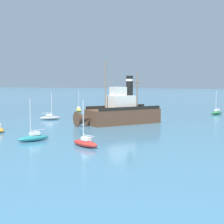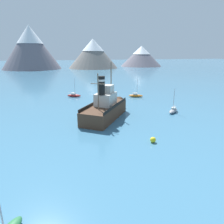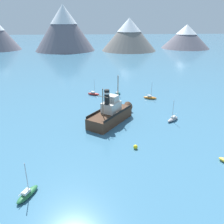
{
  "view_description": "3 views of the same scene",
  "coord_description": "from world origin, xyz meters",
  "px_view_note": "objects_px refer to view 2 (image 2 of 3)",
  "views": [
    {
      "loc": [
        -20.64,
        51.53,
        6.78
      ],
      "look_at": [
        -0.11,
        2.62,
        2.13
      ],
      "focal_mm": 55.0,
      "sensor_mm": 36.0,
      "label": 1
    },
    {
      "loc": [
        -9.28,
        -34.14,
        11.58
      ],
      "look_at": [
        0.01,
        -2.23,
        1.65
      ],
      "focal_mm": 32.0,
      "sensor_mm": 36.0,
      "label": 2
    },
    {
      "loc": [
        -4.23,
        -48.29,
        21.59
      ],
      "look_at": [
        -0.25,
        1.44,
        1.71
      ],
      "focal_mm": 38.0,
      "sensor_mm": 36.0,
      "label": 3
    }
  ],
  "objects_px": {
    "sailboat_red": "(74,95)",
    "sailboat_orange": "(136,95)",
    "sailboat_grey": "(173,110)",
    "mooring_buoy": "(153,140)",
    "sailboat_teal": "(100,94)",
    "old_tugboat": "(106,108)"
  },
  "relations": [
    {
      "from": "old_tugboat",
      "to": "sailboat_red",
      "type": "height_order",
      "value": "old_tugboat"
    },
    {
      "from": "sailboat_red",
      "to": "sailboat_orange",
      "type": "distance_m",
      "value": 16.78
    },
    {
      "from": "sailboat_teal",
      "to": "mooring_buoy",
      "type": "bearing_deg",
      "value": -89.85
    },
    {
      "from": "old_tugboat",
      "to": "mooring_buoy",
      "type": "relative_size",
      "value": 17.68
    },
    {
      "from": "sailboat_orange",
      "to": "sailboat_red",
      "type": "bearing_deg",
      "value": 163.1
    },
    {
      "from": "sailboat_grey",
      "to": "sailboat_red",
      "type": "height_order",
      "value": "same"
    },
    {
      "from": "sailboat_red",
      "to": "sailboat_orange",
      "type": "relative_size",
      "value": 1.0
    },
    {
      "from": "sailboat_orange",
      "to": "mooring_buoy",
      "type": "distance_m",
      "value": 28.6
    },
    {
      "from": "sailboat_orange",
      "to": "mooring_buoy",
      "type": "relative_size",
      "value": 6.39
    },
    {
      "from": "mooring_buoy",
      "to": "sailboat_grey",
      "type": "bearing_deg",
      "value": 47.73
    },
    {
      "from": "mooring_buoy",
      "to": "sailboat_orange",
      "type": "bearing_deg",
      "value": 71.87
    },
    {
      "from": "sailboat_red",
      "to": "sailboat_teal",
      "type": "relative_size",
      "value": 1.0
    },
    {
      "from": "sailboat_grey",
      "to": "sailboat_red",
      "type": "xyz_separation_m",
      "value": [
        -17.64,
        20.52,
        0.0
      ]
    },
    {
      "from": "sailboat_orange",
      "to": "sailboat_teal",
      "type": "xyz_separation_m",
      "value": [
        -8.98,
        4.14,
        0.0
      ]
    },
    {
      "from": "sailboat_grey",
      "to": "mooring_buoy",
      "type": "bearing_deg",
      "value": -132.27
    },
    {
      "from": "old_tugboat",
      "to": "sailboat_grey",
      "type": "bearing_deg",
      "value": -3.03
    },
    {
      "from": "old_tugboat",
      "to": "sailboat_teal",
      "type": "height_order",
      "value": "old_tugboat"
    },
    {
      "from": "old_tugboat",
      "to": "sailboat_teal",
      "type": "bearing_deg",
      "value": 80.41
    },
    {
      "from": "sailboat_red",
      "to": "mooring_buoy",
      "type": "bearing_deg",
      "value": -77.42
    },
    {
      "from": "sailboat_orange",
      "to": "mooring_buoy",
      "type": "xyz_separation_m",
      "value": [
        -8.9,
        -27.18,
        -0.04
      ]
    },
    {
      "from": "mooring_buoy",
      "to": "sailboat_teal",
      "type": "bearing_deg",
      "value": 90.15
    },
    {
      "from": "sailboat_red",
      "to": "sailboat_orange",
      "type": "height_order",
      "value": "same"
    }
  ]
}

